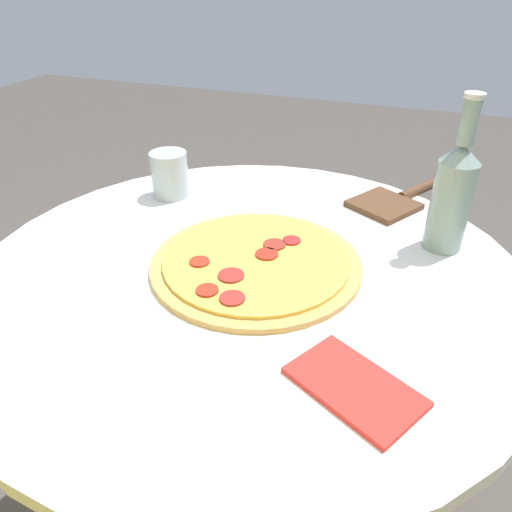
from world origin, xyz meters
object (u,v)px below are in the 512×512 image
object	(u,v)px
pizza	(256,262)
drinking_glass	(170,174)
pizza_paddle	(397,199)
beer_bottle	(453,193)

from	to	relation	value
pizza	drinking_glass	bearing A→B (deg)	-36.75
pizza_paddle	drinking_glass	world-z (taller)	drinking_glass
pizza	drinking_glass	world-z (taller)	drinking_glass
pizza	drinking_glass	xyz separation A→B (m)	(0.27, -0.20, 0.04)
drinking_glass	pizza	bearing A→B (deg)	143.25
pizza	pizza_paddle	bearing A→B (deg)	-119.49
beer_bottle	pizza_paddle	size ratio (longest dim) A/B	1.00
pizza	pizza_paddle	size ratio (longest dim) A/B	1.31
pizza_paddle	pizza	bearing A→B (deg)	-179.25
beer_bottle	drinking_glass	world-z (taller)	beer_bottle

